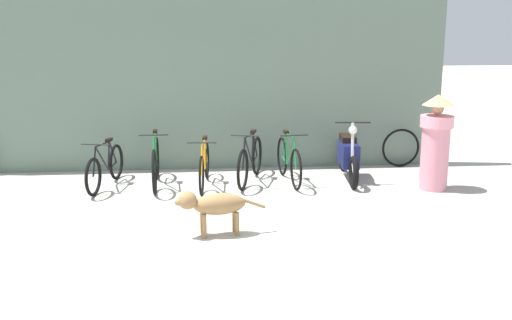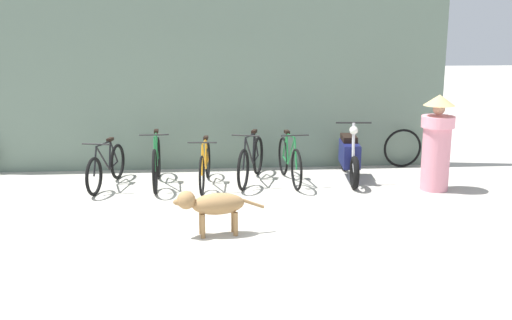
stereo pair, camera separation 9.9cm
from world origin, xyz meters
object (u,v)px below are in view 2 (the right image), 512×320
Objects in this scene: bicycle_0 at (106,167)px; motorcycle at (349,156)px; bicycle_1 at (157,163)px; bicycle_3 at (251,161)px; person_in_robes at (437,141)px; spare_tire_right at (402,148)px; bicycle_4 at (290,161)px; stray_dog at (212,204)px; bicycle_2 at (205,166)px.

bicycle_0 is 0.89× the size of motorcycle.
bicycle_1 is 1.57m from bicycle_3.
person_in_robes reaches higher than bicycle_0.
spare_tire_right is (2.88, 0.84, 0.00)m from bicycle_3.
spare_tire_right is at bearing 106.78° from bicycle_4.
motorcycle reaches higher than stray_dog.
motorcycle is 2.52× the size of spare_tire_right.
bicycle_1 is 0.80m from bicycle_2.
stray_dog is (0.10, -2.37, 0.07)m from bicycle_2.
motorcycle is at bearing -146.33° from spare_tire_right.
bicycle_4 is 0.92× the size of motorcycle.
bicycle_0 is at bearing -82.22° from motorcycle.
bicycle_1 is at bearing -78.18° from stray_dog.
bicycle_4 is (3.03, 0.06, 0.04)m from bicycle_0.
bicycle_2 is 2.38m from stray_dog.
bicycle_4 is 2.33× the size of spare_tire_right.
bicycle_1 reaches higher than stray_dog.
bicycle_0 is at bearing -169.62° from spare_tire_right.
bicycle_4 reaches higher than spare_tire_right.
stray_dog is 4.06m from person_in_robes.
motorcycle reaches higher than spare_tire_right.
person_in_robes is (2.26, -0.65, 0.43)m from bicycle_4.
bicycle_0 is 0.93× the size of bicycle_1.
bicycle_3 is 1.70m from motorcycle.
motorcycle is (2.47, 0.26, 0.07)m from bicycle_2.
bicycle_1 reaches higher than spare_tire_right.
spare_tire_right is at bearing -144.10° from stray_dog.
bicycle_4 is at bearing 100.85° from bicycle_2.
stray_dog is at bearing 46.59° from bicycle_0.
motorcycle reaches higher than bicycle_0.
person_in_robes reaches higher than stray_dog.
person_in_robes is (2.91, -0.72, 0.44)m from bicycle_3.
stray_dog is (0.90, -2.48, 0.03)m from bicycle_1.
bicycle_4 is (2.21, 0.04, -0.02)m from bicycle_1.
bicycle_3 is (0.77, 0.21, 0.02)m from bicycle_2.
bicycle_4 is (0.65, -0.07, 0.00)m from bicycle_3.
bicycle_2 is at bearing 80.67° from bicycle_1.
bicycle_3 is 0.93× the size of motorcycle.
bicycle_2 is 1.43m from bicycle_4.
bicycle_2 is 1.01× the size of bicycle_4.
spare_tire_right is (2.24, 0.91, -0.00)m from bicycle_4.
bicycle_3 reaches higher than stray_dog.
bicycle_2 is at bearing -57.24° from bicycle_3.
bicycle_2 is (1.61, -0.09, 0.02)m from bicycle_0.
person_in_robes reaches higher than bicycle_1.
bicycle_0 is 3.03m from bicycle_4.
bicycle_3 is 3.03m from person_in_robes.
bicycle_4 is at bearing -157.93° from spare_tire_right.
spare_tire_right is (1.19, 0.79, -0.05)m from motorcycle.
bicycle_2 is 3.80m from spare_tire_right.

